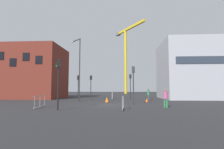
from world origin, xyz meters
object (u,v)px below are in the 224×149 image
traffic_light_far (58,76)px  traffic_light_median (133,79)px  traffic_light_island (130,82)px  traffic_cone_striped (147,100)px  pedestrian_walking (148,94)px  pedestrian_waiting (166,97)px  streetlamp_tall (79,64)px  traffic_light_crosswalk (78,83)px  traffic_light_verge (91,83)px  traffic_cone_orange (107,100)px  construction_crane (126,50)px

traffic_light_far → traffic_light_median: (6.32, 5.16, 0.01)m
traffic_light_island → traffic_cone_striped: bearing=-74.8°
traffic_light_island → pedestrian_walking: traffic_light_island is taller
traffic_light_far → pedestrian_waiting: bearing=14.9°
streetlamp_tall → traffic_light_crosswalk: (-1.02, 3.87, -2.39)m
traffic_light_crosswalk → streetlamp_tall: bearing=-75.2°
traffic_light_far → traffic_light_crosswalk: 13.07m
traffic_light_verge → traffic_cone_orange: size_ratio=6.11×
traffic_light_median → traffic_cone_striped: (1.89, 3.63, -2.53)m
traffic_light_island → pedestrian_waiting: traffic_light_island is taller
pedestrian_waiting → traffic_cone_orange: 8.18m
traffic_light_far → pedestrian_waiting: size_ratio=2.48×
traffic_light_crosswalk → traffic_light_island: 8.49m
streetlamp_tall → pedestrian_walking: 11.08m
traffic_light_verge → pedestrian_walking: (9.15, -2.59, -1.68)m
construction_crane → traffic_light_median: bearing=-90.0°
traffic_cone_striped → construction_crane: bearing=93.0°
construction_crane → pedestrian_waiting: construction_crane is taller
pedestrian_waiting → traffic_light_median: bearing=134.8°
traffic_light_crosswalk → traffic_cone_orange: 7.27m
traffic_cone_striped → traffic_light_median: bearing=-117.5°
pedestrian_walking → pedestrian_waiting: bearing=-89.6°
traffic_light_verge → traffic_cone_orange: (3.37, -7.23, -2.34)m
traffic_light_far → traffic_cone_striped: (8.20, 8.79, -2.52)m
construction_crane → traffic_cone_striped: 39.24m
traffic_light_crosswalk → pedestrian_waiting: size_ratio=2.29×
traffic_light_verge → traffic_light_island: 6.59m
streetlamp_tall → traffic_light_far: (0.70, -9.08, -2.20)m
traffic_light_median → pedestrian_waiting: bearing=-45.2°
pedestrian_walking → traffic_cone_striped: (-0.77, -3.95, -0.74)m
streetlamp_tall → pedestrian_walking: size_ratio=5.10×
traffic_light_far → pedestrian_walking: traffic_light_far is taller
traffic_light_crosswalk → traffic_cone_striped: (9.92, -4.16, -2.33)m
pedestrian_waiting → traffic_cone_striped: size_ratio=3.40×
traffic_cone_orange → traffic_cone_striped: 5.06m
pedestrian_waiting → pedestrian_walking: bearing=90.4°
traffic_light_crosswalk → pedestrian_walking: (10.69, -0.22, -1.59)m
pedestrian_walking → pedestrian_waiting: pedestrian_walking is taller
traffic_light_median → traffic_light_island: traffic_light_island is taller
traffic_light_verge → traffic_light_island: size_ratio=0.95×
streetlamp_tall → pedestrian_waiting: bearing=-34.4°
traffic_light_far → traffic_cone_orange: 9.04m
traffic_cone_orange → traffic_light_far: bearing=-111.5°
streetlamp_tall → traffic_light_crosswalk: 4.66m
traffic_light_crosswalk → traffic_cone_orange: bearing=-44.7°
pedestrian_walking → traffic_light_crosswalk: bearing=178.8°
traffic_light_island → traffic_light_far: bearing=-112.6°
construction_crane → traffic_light_median: size_ratio=5.45×
construction_crane → traffic_cone_striped: (1.91, -36.40, -14.52)m
traffic_light_verge → pedestrian_walking: bearing=-15.8°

